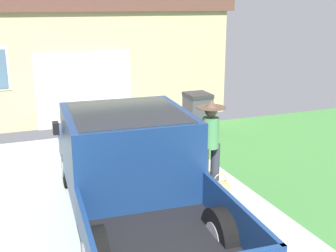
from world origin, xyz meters
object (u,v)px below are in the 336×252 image
(person_with_hat, at_px, (210,143))
(pickup_truck, at_px, (129,170))
(handbag, at_px, (220,189))
(house_with_garage, at_px, (53,49))
(wheeled_trash_bin, at_px, (197,112))

(person_with_hat, bearing_deg, pickup_truck, -16.30)
(person_with_hat, distance_m, handbag, 0.84)
(house_with_garage, xyz_separation_m, wheeled_trash_bin, (3.04, -4.68, -1.29))
(person_with_hat, bearing_deg, handbag, 83.26)
(pickup_truck, distance_m, wheeled_trash_bin, 4.74)
(person_with_hat, relative_size, house_with_garage, 0.17)
(person_with_hat, relative_size, handbag, 3.92)
(pickup_truck, xyz_separation_m, handbag, (1.68, 0.03, -0.62))
(person_with_hat, distance_m, house_with_garage, 8.33)
(house_with_garage, bearing_deg, pickup_truck, -89.40)
(pickup_truck, bearing_deg, handbag, 4.46)
(house_with_garage, relative_size, wheeled_trash_bin, 9.28)
(handbag, relative_size, wheeled_trash_bin, 0.40)
(person_with_hat, bearing_deg, house_with_garage, -104.56)
(wheeled_trash_bin, bearing_deg, handbag, -109.13)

